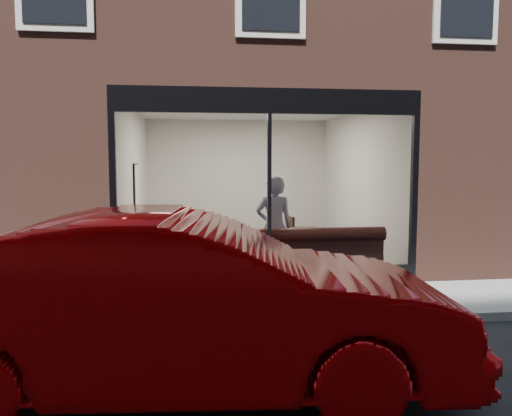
{
  "coord_description": "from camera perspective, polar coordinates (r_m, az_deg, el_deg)",
  "views": [
    {
      "loc": [
        -1.2,
        -5.89,
        2.03
      ],
      "look_at": [
        -0.17,
        2.4,
        1.26
      ],
      "focal_mm": 35.0,
      "sensor_mm": 36.0,
      "label": 1
    }
  ],
  "objects": [
    {
      "name": "kerb_near",
      "position": [
        6.28,
        4.42,
        -13.05
      ],
      "size": [
        40.0,
        0.1,
        0.12
      ],
      "primitive_type": "cube",
      "color": "gray",
      "rests_on": "ground"
    },
    {
      "name": "cafe_ceiling",
      "position": [
        11.02,
        -0.78,
        11.31
      ],
      "size": [
        6.0,
        6.0,
        0.0
      ],
      "primitive_type": "plane",
      "rotation": [
        3.14,
        0.0,
        0.0
      ],
      "color": "white",
      "rests_on": "host_building_upper"
    },
    {
      "name": "parked_car",
      "position": [
        4.52,
        -8.11,
        -10.64
      ],
      "size": [
        4.97,
        2.08,
        1.6
      ],
      "primitive_type": "imported",
      "rotation": [
        0.0,
        0.0,
        1.49
      ],
      "color": "#9D0304",
      "rests_on": "ground"
    },
    {
      "name": "storefront_header",
      "position": [
        8.09,
        1.55,
        12.14
      ],
      "size": [
        5.0,
        0.1,
        0.4
      ],
      "primitive_type": "cube",
      "color": "black",
      "rests_on": "host_building_upper"
    },
    {
      "name": "host_building_pier_left",
      "position": [
        14.13,
        -17.48,
        3.28
      ],
      "size": [
        2.5,
        12.0,
        3.2
      ],
      "primitive_type": "cube",
      "color": "brown",
      "rests_on": "ground"
    },
    {
      "name": "banquette",
      "position": [
        8.62,
        1.1,
        -6.83
      ],
      "size": [
        4.0,
        0.55,
        0.45
      ],
      "primitive_type": "cube",
      "color": "#331712",
      "rests_on": "cafe_floor"
    },
    {
      "name": "cafe_table_left",
      "position": [
        9.26,
        -7.9,
        -2.8
      ],
      "size": [
        0.74,
        0.74,
        0.04
      ],
      "primitive_type": "cube",
      "rotation": [
        0.0,
        0.0,
        0.22
      ],
      "color": "black",
      "rests_on": "cafe_floor"
    },
    {
      "name": "storefront_glass",
      "position": [
        8.01,
        1.56,
        1.82
      ],
      "size": [
        4.8,
        0.0,
        4.8
      ],
      "primitive_type": "plane",
      "rotation": [
        1.57,
        0.0,
        0.0
      ],
      "color": "white",
      "rests_on": "storefront_kick"
    },
    {
      "name": "storefront_mullion",
      "position": [
        8.04,
        1.52,
        1.83
      ],
      "size": [
        0.06,
        0.1,
        2.5
      ],
      "primitive_type": "cube",
      "color": "black",
      "rests_on": "storefront_kick"
    },
    {
      "name": "host_building_pier_right",
      "position": [
        14.75,
        12.58,
        3.47
      ],
      "size": [
        2.5,
        12.0,
        3.2
      ],
      "primitive_type": "cube",
      "color": "brown",
      "rests_on": "ground"
    },
    {
      "name": "sidewalk_near",
      "position": [
        7.28,
        2.74,
        -10.89
      ],
      "size": [
        40.0,
        2.0,
        0.01
      ],
      "primitive_type": "cube",
      "color": "gray",
      "rests_on": "ground"
    },
    {
      "name": "cafe_wall_right",
      "position": [
        11.5,
        11.67,
        3.01
      ],
      "size": [
        0.0,
        6.0,
        6.0
      ],
      "primitive_type": "plane",
      "rotation": [
        1.57,
        0.0,
        -1.57
      ],
      "color": "silver",
      "rests_on": "ground"
    },
    {
      "name": "wall_poster",
      "position": [
        11.21,
        -13.47,
        2.57
      ],
      "size": [
        0.02,
        0.66,
        0.88
      ],
      "primitive_type": "cube",
      "color": "white",
      "rests_on": "cafe_wall_left"
    },
    {
      "name": "cafe_floor",
      "position": [
        11.14,
        -0.76,
        -5.13
      ],
      "size": [
        6.0,
        6.0,
        0.0
      ],
      "primitive_type": "plane",
      "color": "#2D2D30",
      "rests_on": "ground"
    },
    {
      "name": "host_building_backfill",
      "position": [
        16.94,
        -2.99,
        3.81
      ],
      "size": [
        5.0,
        6.0,
        3.2
      ],
      "primitive_type": "cube",
      "color": "brown",
      "rests_on": "ground"
    },
    {
      "name": "storefront_kick",
      "position": [
        8.25,
        1.5,
        -7.92
      ],
      "size": [
        5.0,
        0.1,
        0.3
      ],
      "primitive_type": "cube",
      "color": "black",
      "rests_on": "ground"
    },
    {
      "name": "cafe_chair_right",
      "position": [
        10.02,
        2.91,
        -5.03
      ],
      "size": [
        0.43,
        0.43,
        0.04
      ],
      "primitive_type": "cube",
      "rotation": [
        0.0,
        0.0,
        3.3
      ],
      "color": "black",
      "rests_on": "cafe_floor"
    },
    {
      "name": "ground",
      "position": [
        6.34,
        4.32,
        -13.43
      ],
      "size": [
        120.0,
        120.0,
        0.0
      ],
      "primitive_type": "plane",
      "color": "black",
      "rests_on": "ground"
    },
    {
      "name": "cafe_table_right",
      "position": [
        9.58,
        5.23,
        -2.5
      ],
      "size": [
        0.66,
        0.66,
        0.04
      ],
      "primitive_type": "cube",
      "rotation": [
        0.0,
        0.0,
        -0.03
      ],
      "color": "black",
      "rests_on": "cafe_floor"
    },
    {
      "name": "person",
      "position": [
        8.8,
        2.09,
        -2.16
      ],
      "size": [
        0.67,
        0.45,
        1.79
      ],
      "primitive_type": "imported",
      "rotation": [
        0.0,
        0.0,
        3.18
      ],
      "color": "#9AA8CE",
      "rests_on": "cafe_floor"
    },
    {
      "name": "cafe_wall_left",
      "position": [
        10.98,
        -13.82,
        2.87
      ],
      "size": [
        0.0,
        6.0,
        6.0
      ],
      "primitive_type": "plane",
      "rotation": [
        1.57,
        0.0,
        1.57
      ],
      "color": "silver",
      "rests_on": "ground"
    },
    {
      "name": "cafe_wall_back",
      "position": [
        13.94,
        -2.12,
        3.5
      ],
      "size": [
        5.0,
        0.0,
        5.0
      ],
      "primitive_type": "plane",
      "rotation": [
        1.57,
        0.0,
        0.0
      ],
      "color": "silver",
      "rests_on": "ground"
    }
  ]
}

